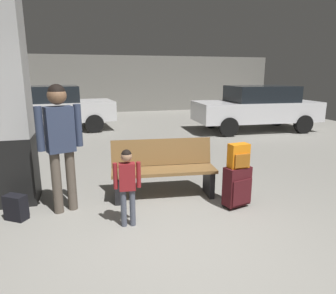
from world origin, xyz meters
The scene contains 11 objects.
ground_plane centered at (0.00, 4.00, -0.05)m, with size 18.00×18.00×0.10m, color gray.
garage_back_wall centered at (0.00, 12.86, 1.40)m, with size 18.00×0.12×2.80m, color slate.
structural_pillar centered at (-2.05, 1.92, 1.48)m, with size 0.57×0.57×2.98m.
bench centered at (0.12, 1.53, 0.44)m, with size 1.65×0.69×0.89m.
suitcase centered at (1.04, 0.84, 0.32)m, with size 0.42×0.31×0.60m.
backpack_bright centered at (1.04, 0.84, 0.77)m, with size 0.29×0.21×0.34m.
child centered at (-0.56, 0.70, 0.62)m, with size 0.34×0.21×1.00m.
adult centered at (-1.35, 1.37, 1.09)m, with size 0.58×0.31×1.77m.
backpack_dark_floor centered at (-1.96, 1.27, 0.17)m, with size 0.32×0.30×0.34m.
parked_car_side centered at (4.63, 6.28, 0.81)m, with size 4.20×1.99×1.51m.
parked_car_far centered at (-2.14, 8.00, 0.81)m, with size 4.25×2.11×1.51m.
Camera 1 is at (-1.01, -2.85, 1.89)m, focal length 32.44 mm.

